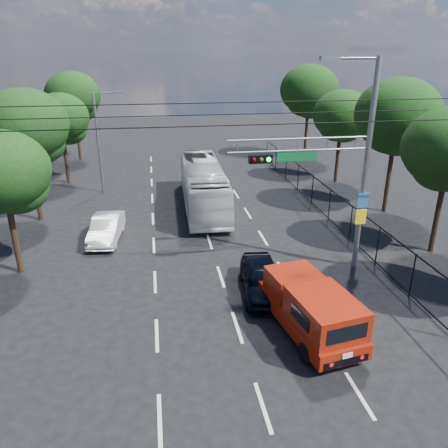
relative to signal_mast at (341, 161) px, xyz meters
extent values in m
plane|color=black|center=(-5.28, -7.99, -5.24)|extent=(120.00, 120.00, 0.00)
cube|color=beige|center=(-8.28, -7.99, -5.24)|extent=(0.12, 2.00, 0.01)
cube|color=beige|center=(-8.28, -3.99, -5.24)|extent=(0.12, 2.00, 0.01)
cube|color=beige|center=(-8.28, 0.01, -5.24)|extent=(0.12, 2.00, 0.01)
cube|color=beige|center=(-8.28, 4.01, -5.24)|extent=(0.12, 2.00, 0.01)
cube|color=beige|center=(-8.28, 8.01, -5.24)|extent=(0.12, 2.00, 0.01)
cube|color=beige|center=(-8.28, 12.01, -5.24)|extent=(0.12, 2.00, 0.01)
cube|color=beige|center=(-8.28, 16.01, -5.24)|extent=(0.12, 2.00, 0.01)
cube|color=beige|center=(-8.28, 20.01, -5.24)|extent=(0.12, 2.00, 0.01)
cube|color=beige|center=(-8.28, 24.01, -5.24)|extent=(0.12, 2.00, 0.01)
cube|color=beige|center=(-5.28, -7.99, -5.24)|extent=(0.12, 2.00, 0.01)
cube|color=beige|center=(-5.28, -3.99, -5.24)|extent=(0.12, 2.00, 0.01)
cube|color=beige|center=(-5.28, 0.01, -5.24)|extent=(0.12, 2.00, 0.01)
cube|color=beige|center=(-5.28, 4.01, -5.24)|extent=(0.12, 2.00, 0.01)
cube|color=beige|center=(-5.28, 8.01, -5.24)|extent=(0.12, 2.00, 0.01)
cube|color=beige|center=(-5.28, 12.01, -5.24)|extent=(0.12, 2.00, 0.01)
cube|color=beige|center=(-5.28, 16.01, -5.24)|extent=(0.12, 2.00, 0.01)
cube|color=beige|center=(-5.28, 20.01, -5.24)|extent=(0.12, 2.00, 0.01)
cube|color=beige|center=(-5.28, 24.01, -5.24)|extent=(0.12, 2.00, 0.01)
cube|color=beige|center=(-2.28, -7.99, -5.24)|extent=(0.12, 2.00, 0.01)
cube|color=beige|center=(-2.28, -3.99, -5.24)|extent=(0.12, 2.00, 0.01)
cube|color=beige|center=(-2.28, 0.01, -5.24)|extent=(0.12, 2.00, 0.01)
cube|color=beige|center=(-2.28, 4.01, -5.24)|extent=(0.12, 2.00, 0.01)
cube|color=beige|center=(-2.28, 8.01, -5.24)|extent=(0.12, 2.00, 0.01)
cube|color=beige|center=(-2.28, 12.01, -5.24)|extent=(0.12, 2.00, 0.01)
cube|color=beige|center=(-2.28, 16.01, -5.24)|extent=(0.12, 2.00, 0.01)
cube|color=beige|center=(-2.28, 20.01, -5.24)|extent=(0.12, 2.00, 0.01)
cube|color=beige|center=(-2.28, 24.01, -5.24)|extent=(0.12, 2.00, 0.01)
cylinder|color=slate|center=(1.22, 0.01, -0.49)|extent=(0.24, 0.24, 9.50)
cylinder|color=slate|center=(0.22, 0.01, 4.16)|extent=(2.00, 0.10, 0.10)
cube|color=slate|center=(-0.88, 0.01, 4.16)|extent=(0.80, 0.25, 0.18)
cylinder|color=slate|center=(-1.88, 0.01, 1.01)|extent=(6.20, 0.08, 0.08)
cylinder|color=slate|center=(-1.88, 0.01, 0.51)|extent=(6.20, 0.08, 0.08)
cube|color=black|center=(-3.58, 0.01, 0.21)|extent=(1.00, 0.28, 0.35)
sphere|color=#3F0505|center=(-3.90, -0.14, 0.21)|extent=(0.20, 0.20, 0.20)
sphere|color=#4C3805|center=(-3.58, -0.14, 0.21)|extent=(0.20, 0.20, 0.20)
sphere|color=#0CE533|center=(-3.26, -0.14, 0.21)|extent=(0.20, 0.20, 0.20)
cube|color=#0C5A2C|center=(-1.98, 0.01, 0.26)|extent=(1.80, 0.05, 0.40)
cube|color=#245AA9|center=(1.20, -0.13, -1.84)|extent=(0.50, 0.04, 0.70)
cube|color=yellow|center=(1.20, -0.13, -2.64)|extent=(0.50, 0.04, 0.70)
cylinder|color=slate|center=(0.62, 0.01, 0.76)|extent=(0.05, 0.05, 0.50)
cylinder|color=slate|center=(-0.68, 0.01, 0.76)|extent=(0.05, 0.05, 0.50)
cylinder|color=slate|center=(-1.98, 0.01, 0.76)|extent=(0.05, 0.05, 0.50)
cylinder|color=slate|center=(-3.28, 0.01, 0.76)|extent=(0.05, 0.05, 0.50)
cylinder|color=slate|center=(-4.58, 0.01, 0.76)|extent=(0.05, 0.05, 0.50)
cylinder|color=slate|center=(-11.78, 14.01, -1.74)|extent=(0.18, 0.18, 7.00)
cylinder|color=slate|center=(-10.98, 14.01, 1.76)|extent=(1.60, 0.09, 0.09)
cube|color=slate|center=(-10.08, 14.01, 1.76)|extent=(0.60, 0.22, 0.15)
cylinder|color=black|center=(-5.28, -1.99, 1.96)|extent=(22.00, 0.04, 0.04)
cylinder|color=black|center=(-5.28, 1.51, 2.36)|extent=(22.00, 0.04, 0.04)
cylinder|color=black|center=(-5.28, 3.01, 1.66)|extent=(22.00, 0.04, 0.04)
cube|color=black|center=(2.32, 4.01, -3.29)|extent=(0.04, 34.00, 0.06)
cube|color=black|center=(2.32, 4.01, -5.09)|extent=(0.04, 34.00, 0.06)
cylinder|color=black|center=(2.32, -2.99, -4.24)|extent=(0.06, 0.06, 2.00)
cylinder|color=black|center=(2.32, 0.01, -4.24)|extent=(0.06, 0.06, 2.00)
cylinder|color=black|center=(2.32, 3.01, -4.24)|extent=(0.06, 0.06, 2.00)
cylinder|color=black|center=(2.32, 6.01, -4.24)|extent=(0.06, 0.06, 2.00)
cylinder|color=black|center=(2.32, 9.01, -4.24)|extent=(0.06, 0.06, 2.00)
cylinder|color=black|center=(2.32, 12.01, -4.24)|extent=(0.06, 0.06, 2.00)
cylinder|color=black|center=(2.32, 15.01, -4.24)|extent=(0.06, 0.06, 2.00)
cylinder|color=black|center=(2.32, 18.01, -4.24)|extent=(0.06, 0.06, 2.00)
cylinder|color=black|center=(2.32, 21.01, -4.24)|extent=(0.06, 0.06, 2.00)
cylinder|color=black|center=(5.92, 1.01, -3.14)|extent=(0.28, 0.28, 4.20)
ellipsoid|color=black|center=(5.57, 0.81, -0.74)|extent=(2.85, 2.85, 2.28)
cylinder|color=black|center=(6.52, 7.01, -2.86)|extent=(0.28, 0.28, 4.76)
ellipsoid|color=black|center=(6.52, 7.01, 0.88)|extent=(5.10, 5.10, 4.33)
ellipsoid|color=black|center=(6.92, 7.31, -0.31)|extent=(3.40, 3.40, 2.72)
ellipsoid|color=black|center=(6.17, 6.81, -0.14)|extent=(3.23, 3.23, 2.58)
cylinder|color=black|center=(6.12, 14.01, -3.23)|extent=(0.28, 0.28, 4.03)
ellipsoid|color=black|center=(6.12, 14.01, -0.06)|extent=(4.32, 4.32, 3.67)
ellipsoid|color=black|center=(6.52, 14.31, -1.07)|extent=(2.88, 2.88, 2.30)
ellipsoid|color=black|center=(5.77, 13.81, -0.92)|extent=(2.74, 2.74, 2.19)
cylinder|color=black|center=(6.32, 22.01, -2.78)|extent=(0.28, 0.28, 4.93)
ellipsoid|color=black|center=(6.32, 22.01, 1.09)|extent=(5.28, 5.28, 4.49)
ellipsoid|color=black|center=(6.72, 22.31, -0.14)|extent=(3.52, 3.52, 2.82)
ellipsoid|color=black|center=(5.97, 21.81, 0.04)|extent=(3.34, 3.34, 2.68)
cylinder|color=black|center=(-14.48, 2.01, -3.34)|extent=(0.28, 0.28, 3.81)
ellipsoid|color=black|center=(-14.48, 2.01, -0.35)|extent=(4.08, 4.08, 3.47)
ellipsoid|color=black|center=(-14.08, 2.31, -1.30)|extent=(2.72, 2.72, 2.18)
cylinder|color=black|center=(-15.08, 9.01, -3.00)|extent=(0.28, 0.28, 4.48)
ellipsoid|color=black|center=(-15.08, 9.01, 0.52)|extent=(4.80, 4.80, 4.08)
ellipsoid|color=black|center=(-14.68, 9.31, -0.60)|extent=(3.20, 3.20, 2.56)
ellipsoid|color=black|center=(-15.43, 8.81, -0.44)|extent=(3.04, 3.04, 2.43)
cylinder|color=black|center=(-14.68, 17.01, -3.28)|extent=(0.28, 0.28, 3.92)
ellipsoid|color=black|center=(-14.68, 17.01, -0.20)|extent=(4.20, 4.20, 3.57)
ellipsoid|color=black|center=(-14.28, 17.31, -1.18)|extent=(2.80, 2.80, 2.24)
ellipsoid|color=black|center=(-15.03, 16.81, -1.04)|extent=(2.66, 2.66, 2.13)
cylinder|color=black|center=(-14.88, 25.01, -2.95)|extent=(0.28, 0.28, 4.59)
ellipsoid|color=black|center=(-14.88, 25.01, 0.66)|extent=(4.92, 4.92, 4.18)
ellipsoid|color=black|center=(-14.48, 25.31, -0.49)|extent=(3.28, 3.28, 2.62)
ellipsoid|color=black|center=(-15.23, 24.81, -0.32)|extent=(3.12, 3.12, 2.49)
cylinder|color=black|center=(-3.91, -3.14, -4.88)|extent=(0.38, 0.75, 0.72)
cylinder|color=black|center=(-2.19, -2.85, -4.88)|extent=(0.38, 0.75, 0.72)
cylinder|color=black|center=(-3.38, -6.27, -4.88)|extent=(0.38, 0.75, 0.72)
cylinder|color=black|center=(-1.66, -5.98, -4.88)|extent=(0.38, 0.75, 0.72)
cube|color=maroon|center=(-2.78, -4.56, -4.61)|extent=(2.77, 5.37, 0.57)
cube|color=maroon|center=(-3.17, -2.29, -4.53)|extent=(1.96, 0.87, 0.56)
cube|color=black|center=(-3.22, -2.02, -4.27)|extent=(1.79, 0.70, 0.31)
cube|color=maroon|center=(-2.98, -3.40, -3.86)|extent=(2.08, 1.87, 0.97)
cube|color=black|center=(-2.85, -4.16, -3.81)|extent=(1.57, 0.32, 0.56)
cube|color=maroon|center=(-2.60, -5.67, -3.79)|extent=(2.31, 2.89, 1.08)
cube|color=black|center=(-1.65, -5.51, -3.76)|extent=(0.25, 1.22, 0.46)
cube|color=black|center=(-3.55, -5.83, -3.76)|extent=(0.25, 1.22, 0.46)
cube|color=black|center=(-2.38, -6.94, -3.76)|extent=(1.47, 0.30, 0.56)
cube|color=black|center=(-2.36, -7.07, -4.73)|extent=(1.63, 0.35, 0.27)
cube|color=silver|center=(-2.35, -7.11, -4.47)|extent=(0.36, 0.09, 0.18)
imported|color=black|center=(-3.79, -1.71, -4.54)|extent=(2.10, 4.28, 1.41)
imported|color=silver|center=(-4.92, 9.71, -3.77)|extent=(2.77, 10.61, 2.94)
imported|color=silver|center=(-10.78, 5.19, -4.57)|extent=(1.84, 4.19, 1.34)
camera|label=1|loc=(-8.00, -17.52, 4.48)|focal=35.00mm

